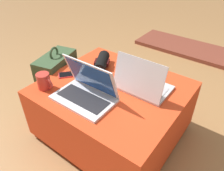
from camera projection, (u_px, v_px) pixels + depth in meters
ground_plane at (113, 131)px, 1.65m from camera, size 14.00×14.00×0.00m
ottoman at (113, 111)px, 1.52m from camera, size 0.89×0.80×0.42m
laptop_near at (86, 91)px, 1.29m from camera, size 0.36×0.24×0.23m
laptop_far at (142, 84)px, 1.35m from camera, size 0.32×0.23×0.24m
cell_phone at (69, 74)px, 1.52m from camera, size 0.15×0.16×0.01m
backpack at (58, 82)px, 1.79m from camera, size 0.30×0.37×0.54m
wrist_brace at (102, 62)px, 1.58m from camera, size 0.18×0.23×0.08m
coffee_mug at (44, 81)px, 1.37m from camera, size 0.12×0.08×0.10m
fireplace_hearth at (193, 49)px, 2.73m from camera, size 1.40×0.50×0.04m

